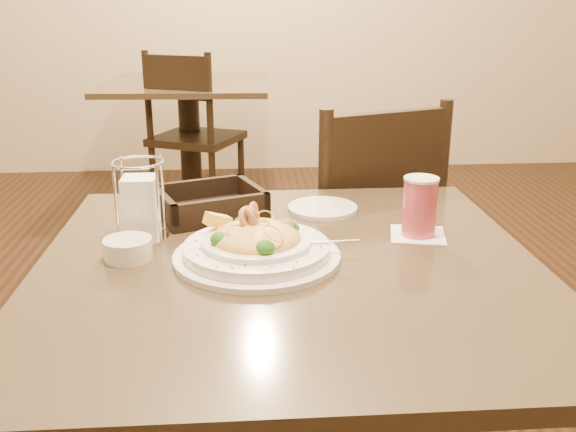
{
  "coord_description": "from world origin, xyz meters",
  "views": [
    {
      "loc": [
        -0.08,
        -1.06,
        1.19
      ],
      "look_at": [
        0.0,
        0.02,
        0.82
      ],
      "focal_mm": 40.0,
      "sensor_mm": 36.0,
      "label": 1
    }
  ],
  "objects": [
    {
      "name": "drink_glass",
      "position": [
        0.27,
        0.12,
        0.8
      ],
      "size": [
        0.13,
        0.13,
        0.12
      ],
      "rotation": [
        0.0,
        0.0,
        -0.21
      ],
      "color": "white",
      "rests_on": "main_table"
    },
    {
      "name": "dining_chair_far",
      "position": [
        -0.35,
        2.4,
        0.5
      ],
      "size": [
        0.56,
        0.56,
        0.93
      ],
      "rotation": [
        0.0,
        0.0,
        2.71
      ],
      "color": "black",
      "rests_on": "ground"
    },
    {
      "name": "side_plate",
      "position": [
        0.1,
        0.29,
        0.74
      ],
      "size": [
        0.16,
        0.16,
        0.01
      ],
      "primitive_type": "cylinder",
      "rotation": [
        0.0,
        0.0,
        0.05
      ],
      "color": "white",
      "rests_on": "main_table"
    },
    {
      "name": "pasta_bowl",
      "position": [
        -0.06,
        0.02,
        0.76
      ],
      "size": [
        0.33,
        0.3,
        0.1
      ],
      "rotation": [
        0.0,
        0.0,
        -0.27
      ],
      "color": "white",
      "rests_on": "main_table"
    },
    {
      "name": "dining_chair_near",
      "position": [
        0.25,
        0.67,
        0.5
      ],
      "size": [
        0.54,
        0.54,
        0.93
      ],
      "rotation": [
        0.0,
        0.0,
        3.5
      ],
      "color": "black",
      "rests_on": "ground"
    },
    {
      "name": "bread_basket",
      "position": [
        -0.15,
        0.27,
        0.76
      ],
      "size": [
        0.26,
        0.24,
        0.06
      ],
      "rotation": [
        0.0,
        0.0,
        0.36
      ],
      "color": "black",
      "rests_on": "main_table"
    },
    {
      "name": "background_table",
      "position": [
        -0.38,
        2.6,
        0.5
      ],
      "size": [
        0.94,
        0.94,
        0.74
      ],
      "rotation": [
        0.0,
        0.0,
        -0.04
      ],
      "color": "black",
      "rests_on": "ground"
    },
    {
      "name": "napkin_caddy",
      "position": [
        -0.28,
        0.13,
        0.8
      ],
      "size": [
        0.1,
        0.1,
        0.16
      ],
      "rotation": [
        0.0,
        0.0,
        -0.37
      ],
      "color": "silver",
      "rests_on": "main_table"
    },
    {
      "name": "main_table",
      "position": [
        0.0,
        0.0,
        0.5
      ],
      "size": [
        0.9,
        0.9,
        0.74
      ],
      "color": "black",
      "rests_on": "ground"
    },
    {
      "name": "butter_ramekin",
      "position": [
        -0.29,
        0.04,
        0.76
      ],
      "size": [
        0.11,
        0.11,
        0.04
      ],
      "primitive_type": "cylinder",
      "rotation": [
        0.0,
        0.0,
        -0.26
      ],
      "color": "white",
      "rests_on": "main_table"
    }
  ]
}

